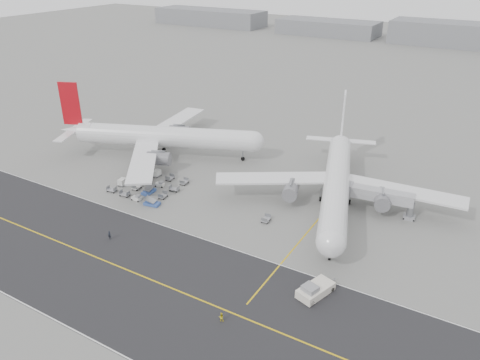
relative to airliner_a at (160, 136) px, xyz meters
The scene contains 11 objects.
ground 36.55m from the airliner_a, 50.80° to the right, with size 700.00×700.00×0.00m, color gray.
taxiway 54.02m from the airliner_a, 58.80° to the right, with size 220.00×59.00×0.03m.
horizon_buildings 238.06m from the airliner_a, 77.18° to the left, with size 520.00×28.00×28.00m, color gray, non-canonical shape.
airliner_a is the anchor object (origin of this frame).
airliner_b 53.36m from the airliner_a, ahead, with size 54.95×56.06×19.96m.
pushback_tug 71.05m from the airliner_a, 29.48° to the right, with size 5.28×9.17×2.60m.
jet_bridge 63.52m from the airliner_a, ahead, with size 15.73×4.71×5.87m.
gse_cluster 21.41m from the airliner_a, 60.76° to the right, with size 20.46×19.74×1.82m, color gray, non-canonical shape.
stray_dolly 46.95m from the airliner_a, 21.95° to the right, with size 1.45×2.35×1.45m, color silver, non-canonical shape.
ground_crew_a 44.31m from the airliner_a, 64.95° to the right, with size 0.70×0.46×1.92m, color black.
ground_crew_b 70.61m from the airliner_a, 43.37° to the right, with size 0.80×0.62×1.65m, color yellow.
Camera 1 is at (59.98, -68.48, 53.35)m, focal length 35.00 mm.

